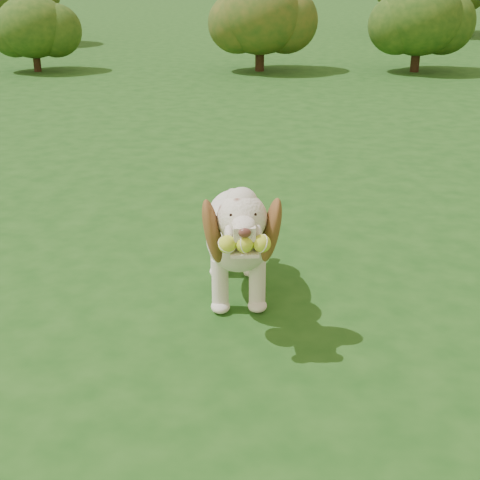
# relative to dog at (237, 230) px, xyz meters

# --- Properties ---
(ground) EXTENTS (80.00, 80.00, 0.00)m
(ground) POSITION_rel_dog_xyz_m (0.05, 0.11, -0.40)
(ground) COLOR #184513
(ground) RESTS_ON ground
(dog) EXTENTS (0.58, 1.13, 0.74)m
(dog) POSITION_rel_dog_xyz_m (0.00, 0.00, 0.00)
(dog) COLOR silver
(dog) RESTS_ON ground
(shrub_a) EXTENTS (1.13, 1.13, 1.17)m
(shrub_a) POSITION_rel_dog_xyz_m (-4.83, 6.89, 0.29)
(shrub_a) COLOR #382314
(shrub_a) RESTS_ON ground
(shrub_b) EXTENTS (1.39, 1.39, 1.44)m
(shrub_b) POSITION_rel_dog_xyz_m (-1.36, 7.70, 0.45)
(shrub_b) COLOR #382314
(shrub_b) RESTS_ON ground
(shrub_c) EXTENTS (1.35, 1.35, 1.40)m
(shrub_c) POSITION_rel_dog_xyz_m (1.07, 8.15, 0.43)
(shrub_c) COLOR #382314
(shrub_c) RESTS_ON ground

